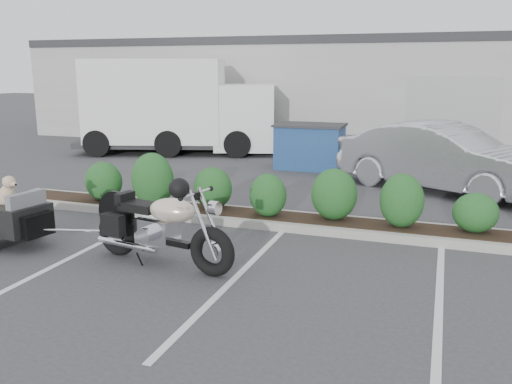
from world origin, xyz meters
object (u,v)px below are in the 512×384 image
(sedan, at_px, (442,157))
(delivery_truck, at_px, (178,108))
(motorcycle, at_px, (160,228))
(pet_trailer, at_px, (11,215))
(dumpster, at_px, (310,146))

(sedan, relative_size, delivery_truck, 0.68)
(motorcycle, bearing_deg, pet_trailer, -170.02)
(motorcycle, xyz_separation_m, sedan, (3.83, 6.61, 0.23))
(sedan, distance_m, delivery_truck, 9.33)
(motorcycle, height_order, sedan, sedan)
(pet_trailer, bearing_deg, motorcycle, 9.98)
(pet_trailer, distance_m, delivery_truck, 10.25)
(motorcycle, relative_size, pet_trailer, 1.23)
(dumpster, bearing_deg, sedan, -28.53)
(pet_trailer, distance_m, sedan, 9.33)
(pet_trailer, bearing_deg, delivery_truck, 112.13)
(motorcycle, height_order, delivery_truck, delivery_truck)
(pet_trailer, height_order, delivery_truck, delivery_truck)
(dumpster, bearing_deg, pet_trailer, -110.13)
(pet_trailer, relative_size, dumpster, 1.02)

